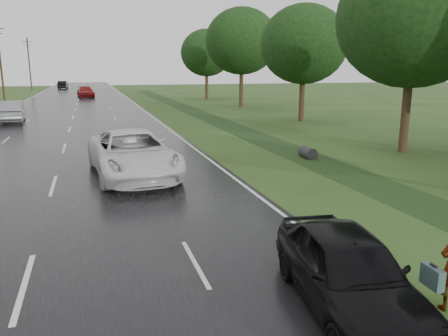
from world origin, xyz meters
name	(u,v)px	position (x,y,z in m)	size (l,w,h in m)	color
ground	(24,287)	(0.00, 0.00, 0.00)	(220.00, 220.00, 0.00)	#293E16
road	(77,106)	(0.00, 45.00, 0.02)	(14.00, 180.00, 0.04)	black
edge_stripe_east	(135,104)	(6.75, 45.00, 0.04)	(0.12, 180.00, 0.01)	silver
edge_stripe_west	(13,107)	(-6.75, 45.00, 0.04)	(0.12, 180.00, 0.01)	silver
center_line	(77,106)	(0.00, 45.00, 0.04)	(0.12, 180.00, 0.01)	silver
drainage_ditch	(247,133)	(11.50, 18.71, 0.04)	(2.20, 120.00, 0.56)	#193213
utility_pole_far	(0,61)	(-9.20, 55.00, 5.20)	(1.60, 0.26, 10.00)	#362316
utility_pole_distant	(29,63)	(-9.20, 85.00, 5.20)	(1.60, 0.26, 10.00)	#362316
tree_east_b	(414,18)	(17.00, 10.00, 6.68)	(7.60, 7.60, 10.11)	#362316
tree_east_c	(304,44)	(18.20, 24.00, 6.14)	(7.00, 7.00, 9.29)	#362316
tree_east_d	(242,41)	(17.80, 38.00, 7.15)	(8.00, 8.00, 10.76)	#362316
tree_east_f	(206,53)	(17.50, 52.00, 6.37)	(7.20, 7.20, 9.62)	#362316
white_pickup	(133,154)	(3.00, 8.64, 0.94)	(3.00, 6.51, 1.81)	silver
dark_sedan	(348,270)	(5.69, -2.58, 0.77)	(1.73, 4.30, 1.46)	black
silver_sedan	(11,111)	(-4.60, 29.90, 0.89)	(1.80, 5.17, 1.70)	gray
far_car_red	(86,92)	(1.00, 60.15, 0.84)	(2.25, 5.52, 1.60)	maroon
far_car_dark	(63,85)	(-3.71, 90.94, 0.85)	(1.72, 4.93, 1.62)	black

